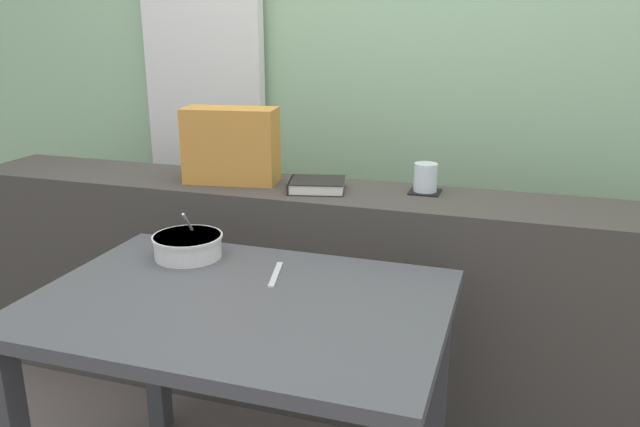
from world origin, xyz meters
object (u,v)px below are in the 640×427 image
closed_book (316,185)px  fork_utensil (276,275)px  soup_bowl (188,246)px  juice_glass (425,179)px  throw_pillow (231,145)px  breakfast_table (240,337)px  coaster_square (425,192)px

closed_book → fork_utensil: (0.04, -0.48, -0.13)m
soup_bowl → fork_utensil: bearing=-10.4°
fork_utensil → closed_book: bearing=81.7°
closed_book → fork_utensil: closed_book is taller
juice_glass → closed_book: 0.36m
throw_pillow → juice_glass: bearing=5.5°
breakfast_table → closed_book: size_ratio=4.79×
closed_book → soup_bowl: closed_book is taller
coaster_square → closed_book: 0.36m
soup_bowl → throw_pillow: bearing=98.4°
coaster_square → throw_pillow: bearing=-174.5°
fork_utensil → coaster_square: bearing=48.1°
breakfast_table → soup_bowl: 0.37m
juice_glass → throw_pillow: size_ratio=0.29×
juice_glass → fork_utensil: bearing=-118.7°
breakfast_table → soup_bowl: soup_bowl is taller
breakfast_table → soup_bowl: (-0.26, 0.22, 0.14)m
throw_pillow → soup_bowl: bearing=-81.6°
juice_glass → fork_utensil: size_ratio=0.55×
soup_bowl → breakfast_table: bearing=-39.7°
juice_glass → breakfast_table: bearing=-115.2°
breakfast_table → soup_bowl: bearing=140.3°
breakfast_table → fork_utensil: (0.03, 0.16, 0.11)m
soup_bowl → fork_utensil: 0.30m
breakfast_table → closed_book: bearing=90.7°
juice_glass → fork_utensil: 0.66m
closed_book → throw_pillow: bearing=175.9°
breakfast_table → coaster_square: 0.83m
closed_book → throw_pillow: size_ratio=0.67×
breakfast_table → fork_utensil: size_ratio=6.03×
closed_book → soup_bowl: size_ratio=1.06×
closed_book → juice_glass: bearing=14.0°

